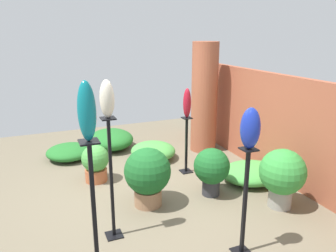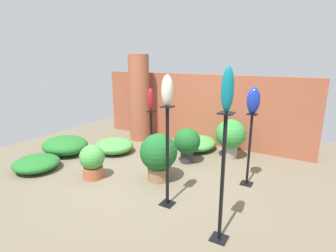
% 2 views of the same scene
% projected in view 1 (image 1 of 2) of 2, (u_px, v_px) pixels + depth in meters
% --- Properties ---
extents(ground_plane, '(8.00, 8.00, 0.00)m').
position_uv_depth(ground_plane, '(149.00, 194.00, 5.11)').
color(ground_plane, '#6B604C').
extents(brick_wall_back, '(5.60, 0.12, 1.77)m').
position_uv_depth(brick_wall_back, '(271.00, 124.00, 5.70)').
color(brick_wall_back, '#9E5138').
rests_on(brick_wall_back, ground).
extents(brick_pillar, '(0.53, 0.53, 2.25)m').
position_uv_depth(brick_pillar, '(204.00, 98.00, 6.73)').
color(brick_pillar, '#9E5138').
rests_on(brick_pillar, ground).
extents(pedestal_teal, '(0.20, 0.20, 1.59)m').
position_uv_depth(pedestal_teal, '(95.00, 232.00, 2.88)').
color(pedestal_teal, black).
rests_on(pedestal_teal, ground).
extents(pedestal_ivory, '(0.20, 0.20, 1.51)m').
position_uv_depth(pedestal_ivory, '(112.00, 184.00, 3.87)').
color(pedestal_ivory, black).
rests_on(pedestal_ivory, ground).
extents(pedestal_cobalt, '(0.20, 0.20, 1.27)m').
position_uv_depth(pedestal_cobalt, '(244.00, 207.00, 3.59)').
color(pedestal_cobalt, black).
rests_on(pedestal_cobalt, ground).
extents(pedestal_ruby, '(0.20, 0.20, 1.01)m').
position_uv_depth(pedestal_ruby, '(186.00, 148.00, 5.78)').
color(pedestal_ruby, black).
rests_on(pedestal_ruby, ground).
extents(art_vase_teal, '(0.14, 0.15, 0.49)m').
position_uv_depth(art_vase_teal, '(87.00, 111.00, 2.58)').
color(art_vase_teal, '#0F727A').
rests_on(art_vase_teal, pedestal_teal).
extents(art_vase_ivory, '(0.16, 0.16, 0.43)m').
position_uv_depth(art_vase_ivory, '(107.00, 99.00, 3.58)').
color(art_vase_ivory, beige).
rests_on(art_vase_ivory, pedestal_ivory).
extents(art_vase_cobalt, '(0.21, 0.20, 0.44)m').
position_uv_depth(art_vase_cobalt, '(250.00, 128.00, 3.34)').
color(art_vase_cobalt, '#192D9E').
rests_on(art_vase_cobalt, pedestal_cobalt).
extents(art_vase_ruby, '(0.13, 0.14, 0.51)m').
position_uv_depth(art_vase_ruby, '(187.00, 103.00, 5.56)').
color(art_vase_ruby, maroon).
rests_on(art_vase_ruby, pedestal_ruby).
extents(potted_plant_mid_right, '(0.46, 0.46, 0.63)m').
position_uv_depth(potted_plant_mid_right, '(95.00, 162.00, 5.46)').
color(potted_plant_mid_right, '#B25B38').
rests_on(potted_plant_mid_right, ground).
extents(potted_plant_front_right, '(0.65, 0.65, 0.87)m').
position_uv_depth(potted_plant_front_right, '(282.00, 174.00, 4.61)').
color(potted_plant_front_right, gray).
rests_on(potted_plant_front_right, ground).
extents(potted_plant_back_center, '(0.55, 0.55, 0.75)m').
position_uv_depth(potted_plant_back_center, '(212.00, 168.00, 4.97)').
color(potted_plant_back_center, '#2D2D33').
rests_on(potted_plant_back_center, ground).
extents(potted_plant_walkway_edge, '(0.67, 0.67, 0.87)m').
position_uv_depth(potted_plant_walkway_edge, '(148.00, 174.00, 4.66)').
color(potted_plant_walkway_edge, '#936B4C').
rests_on(potted_plant_walkway_edge, ground).
extents(foliage_bed_east, '(0.88, 1.05, 0.30)m').
position_uv_depth(foliage_bed_east, '(252.00, 173.00, 5.50)').
color(foliage_bed_east, '#479942').
rests_on(foliage_bed_east, ground).
extents(foliage_bed_west, '(0.88, 0.87, 0.28)m').
position_uv_depth(foliage_bed_west, '(69.00, 152.00, 6.49)').
color(foliage_bed_west, '#236B28').
rests_on(foliage_bed_west, ground).
extents(foliage_bed_center, '(1.09, 0.95, 0.40)m').
position_uv_depth(foliage_bed_center, '(111.00, 139.00, 7.06)').
color(foliage_bed_center, '#236B28').
rests_on(foliage_bed_center, ground).
extents(foliage_bed_rear, '(0.91, 0.88, 0.32)m').
position_uv_depth(foliage_bed_rear, '(153.00, 151.00, 6.48)').
color(foliage_bed_rear, '#479942').
rests_on(foliage_bed_rear, ground).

